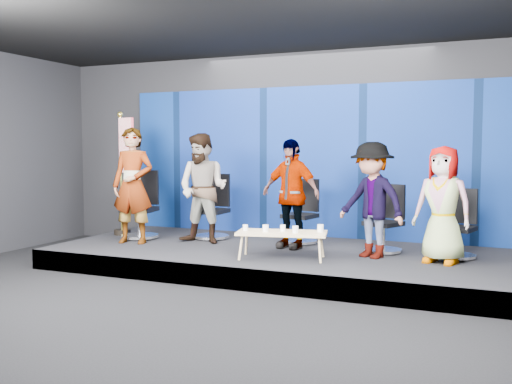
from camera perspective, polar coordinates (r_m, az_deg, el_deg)
ground at (r=6.56m, az=-5.05°, el=-11.87°), size 10.00×10.00×0.00m
room_walls at (r=6.32m, az=-5.20°, el=9.78°), size 10.02×8.02×3.51m
riser at (r=8.75m, az=2.68°, el=-6.70°), size 7.00×3.00×0.30m
backdrop at (r=9.96m, az=5.59°, el=3.05°), size 7.00×0.08×2.60m
chair_a at (r=9.92m, az=-11.43°, el=-2.36°), size 0.75×0.75×1.15m
panelist_a at (r=9.38m, az=-12.22°, el=0.64°), size 0.75×0.56×1.87m
chair_b at (r=9.72m, az=-4.35°, el=-2.53°), size 0.63×0.63×1.09m
panelist_b at (r=9.19m, az=-5.33°, el=0.35°), size 0.87×0.69×1.77m
chair_c at (r=9.25m, az=4.56°, el=-3.01°), size 0.69×0.69×1.04m
panelist_c at (r=8.73m, az=3.47°, el=-0.17°), size 1.05×0.61×1.68m
chair_d at (r=8.63m, az=12.80°, el=-3.73°), size 0.75×0.75×1.00m
panelist_d at (r=8.12m, az=11.50°, el=-0.79°), size 1.21×0.99×1.62m
chair_e at (r=8.49m, az=19.58°, el=-4.08°), size 0.67×0.67×0.97m
panelist_e at (r=7.99m, az=18.17°, el=-1.21°), size 0.87×0.68×1.57m
coffee_table at (r=7.93m, az=2.59°, el=-4.20°), size 1.32×0.78×0.38m
mug_a at (r=8.00m, az=-1.06°, el=-3.59°), size 0.07×0.07×0.08m
mug_b at (r=7.89m, az=0.97°, el=-3.65°), size 0.08×0.08×0.10m
mug_c at (r=7.97m, az=2.70°, el=-3.61°), size 0.07×0.07×0.09m
mug_d at (r=7.81m, az=3.96°, el=-3.75°), size 0.08×0.08×0.10m
mug_e at (r=7.93m, az=6.46°, el=-3.62°), size 0.09×0.09×0.10m
flag_stand at (r=10.22m, az=-13.02°, el=2.15°), size 0.48×0.29×2.17m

